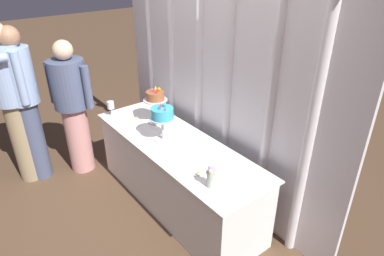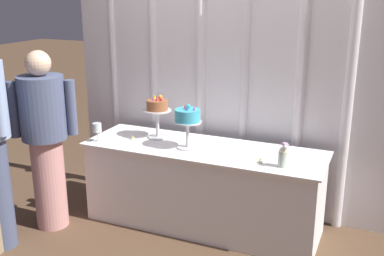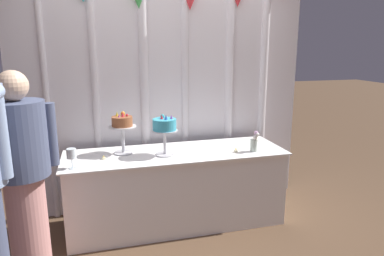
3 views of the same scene
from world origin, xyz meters
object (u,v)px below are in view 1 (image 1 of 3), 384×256
Objects in this scene: tealight_near_left at (199,174)px; tealight_far_left at (137,118)px; cake_display_nearright at (162,116)px; cake_display_nearleft at (155,99)px; cake_table at (176,174)px; flower_vase at (211,177)px; guest_man_pink_jacket at (13,100)px; guest_girl_blue_dress at (23,99)px; wine_glass at (111,105)px; guest_man_dark_suit at (73,105)px.

tealight_far_left is at bearing 174.74° from tealight_near_left.
cake_display_nearleft is at bearing 156.91° from cake_display_nearright.
cake_table is 50.78× the size of tealight_far_left.
cake_table is at bearing 166.06° from flower_vase.
guest_man_pink_jacket is at bearing -126.18° from tealight_far_left.
cake_display_nearright is at bearing 36.00° from guest_girl_blue_dress.
flower_vase is 1.38m from tealight_far_left.
guest_girl_blue_dress reaches higher than tealight_near_left.
tealight_far_left is 1.05× the size of tealight_near_left.
cake_display_nearright is 2.27× the size of wine_glass.
wine_glass is 0.83× the size of flower_vase.
wine_glass is 0.44m from guest_man_dark_suit.
guest_girl_blue_dress reaches higher than cake_table.
guest_girl_blue_dress is 0.10m from guest_man_pink_jacket.
cake_display_nearleft is at bearing 167.31° from flower_vase.
cake_display_nearleft is 9.70× the size of tealight_far_left.
guest_girl_blue_dress is at bearing 65.79° from guest_man_pink_jacket.
tealight_near_left is 0.02× the size of guest_man_pink_jacket.
cake_display_nearright is 1.54m from guest_girl_blue_dress.
cake_table is 53.27× the size of tealight_near_left.
guest_man_pink_jacket is (-2.11, -0.88, 0.15)m from flower_vase.
tealight_near_left is (1.01, -0.24, -0.25)m from cake_display_nearleft.
guest_man_pink_jacket is (-1.40, -1.06, 0.60)m from cake_table.
cake_display_nearleft is (-0.47, 0.09, 0.62)m from cake_table.
tealight_near_left reaches higher than cake_table.
flower_vase is (0.83, -0.11, -0.16)m from cake_display_nearright.
tealight_far_left is at bearing 177.82° from cake_display_nearright.
guest_man_pink_jacket is at bearing -142.89° from cake_table.
cake_display_nearleft is at bearing 35.97° from tealight_far_left.
wine_glass is 4.33× the size of tealight_near_left.
cake_table is 0.79m from cake_display_nearleft.
guest_girl_blue_dress is at bearing -121.03° from wine_glass.
tealight_far_left is (-0.66, -0.04, 0.37)m from cake_table.
cake_table is at bearing 35.41° from guest_girl_blue_dress.
guest_man_dark_suit is at bearing -139.32° from tealight_far_left.
tealight_near_left is (1.20, -0.11, 0.00)m from tealight_far_left.
cake_table is at bearing 37.11° from guest_man_pink_jacket.
guest_girl_blue_dress is (-0.88, -1.06, -0.03)m from cake_display_nearleft.
wine_glass is at bearing -177.51° from tealight_near_left.
cake_display_nearright is at bearing -151.59° from cake_table.
guest_girl_blue_dress is at bearing -127.23° from tealight_far_left.
guest_man_pink_jacket reaches higher than tealight_far_left.
cake_display_nearleft is 1.48m from guest_man_pink_jacket.
cake_display_nearright is 0.85m from flower_vase.
tealight_far_left is at bearing 40.68° from guest_man_dark_suit.
guest_girl_blue_dress is (-1.24, -0.90, -0.02)m from cake_display_nearright.
cake_table is 1.77m from guest_girl_blue_dress.
tealight_far_left is at bearing -144.03° from cake_display_nearleft.
flower_vase is 0.13× the size of guest_man_dark_suit.
wine_glass is (-0.91, -0.21, 0.48)m from cake_table.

